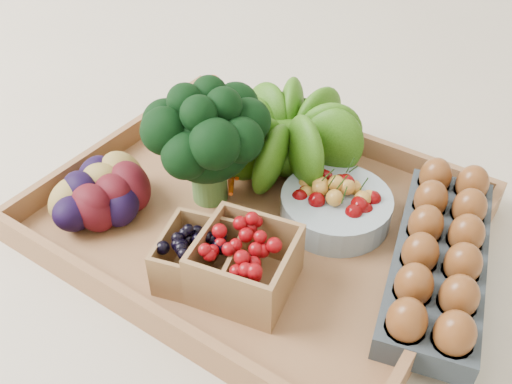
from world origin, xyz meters
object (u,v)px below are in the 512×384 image
Objects in this scene: broccoli at (208,161)px; cherry_bowl at (336,208)px; tray at (256,220)px; egg_carton at (438,261)px.

broccoli is 1.11× the size of cherry_bowl.
tray is 3.26× the size of broccoli.
egg_carton is at bearing -5.81° from cherry_bowl.
broccoli reaches higher than tray.
cherry_bowl is at bearing 160.11° from egg_carton.
tray is at bearing 1.48° from broccoli.
broccoli is at bearing 173.78° from egg_carton.
egg_carton is (0.15, -0.02, -0.00)m from cherry_bowl.
broccoli is at bearing -160.65° from cherry_bowl.
tray is 3.61× the size of cherry_bowl.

